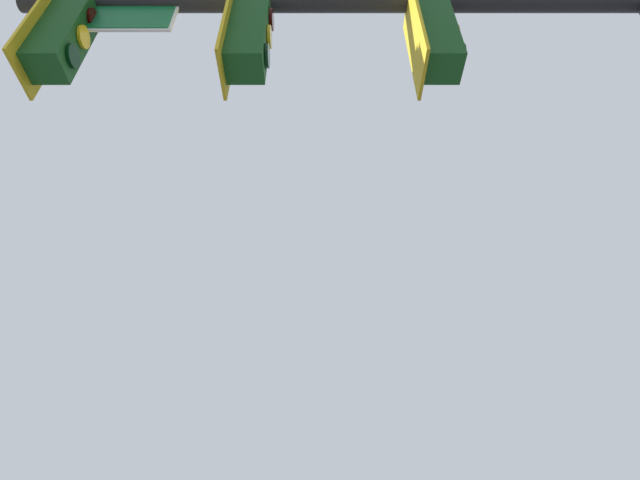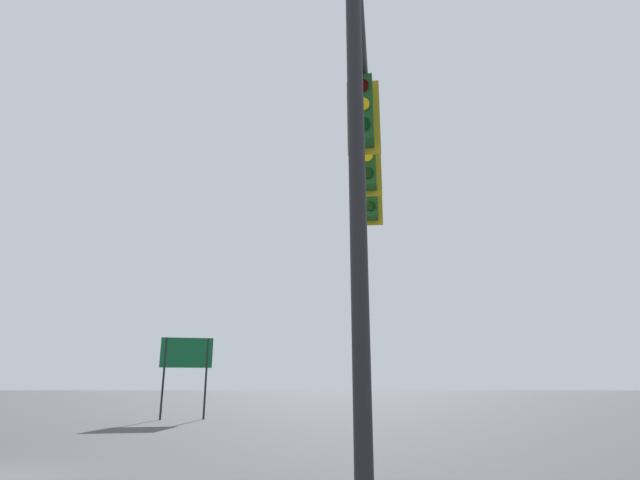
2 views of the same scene
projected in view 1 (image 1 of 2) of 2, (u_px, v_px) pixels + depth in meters
signal_pole_near at (357, 56)px, 4.61m from camera, size 6.58×1.10×7.22m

